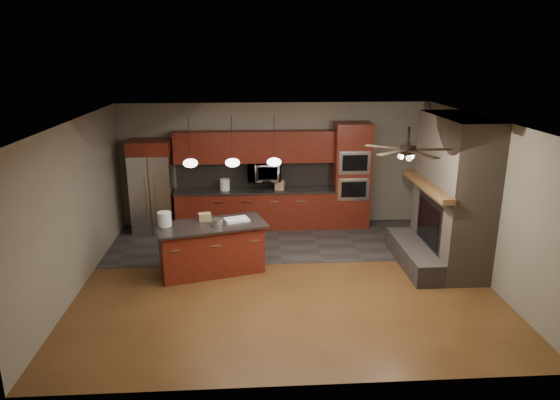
{
  "coord_description": "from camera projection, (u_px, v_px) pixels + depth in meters",
  "views": [
    {
      "loc": [
        -0.61,
        -8.11,
        3.88
      ],
      "look_at": [
        -0.05,
        0.6,
        1.27
      ],
      "focal_mm": 32.0,
      "sensor_mm": 36.0,
      "label": 1
    }
  ],
  "objects": [
    {
      "name": "counter_bucket",
      "position": [
        225.0,
        185.0,
        11.12
      ],
      "size": [
        0.29,
        0.29,
        0.25
      ],
      "primitive_type": "cylinder",
      "rotation": [
        0.0,
        0.0,
        -0.36
      ],
      "color": "white",
      "rests_on": "back_cabinetry"
    },
    {
      "name": "left_wall",
      "position": [
        76.0,
        207.0,
        8.29
      ],
      "size": [
        0.02,
        6.0,
        2.8
      ],
      "primitive_type": "cube",
      "color": "gray",
      "rests_on": "ground"
    },
    {
      "name": "back_wall",
      "position": [
        275.0,
        165.0,
        11.37
      ],
      "size": [
        7.0,
        0.02,
        2.8
      ],
      "primitive_type": "cube",
      "color": "gray",
      "rests_on": "ground"
    },
    {
      "name": "fireplace_column",
      "position": [
        449.0,
        199.0,
        9.1
      ],
      "size": [
        1.3,
        2.1,
        2.8
      ],
      "color": "#6B5C4C",
      "rests_on": "ground"
    },
    {
      "name": "refrigerator",
      "position": [
        152.0,
        187.0,
        10.95
      ],
      "size": [
        0.88,
        0.75,
        2.06
      ],
      "color": "silver",
      "rests_on": "ground"
    },
    {
      "name": "ceiling_fan",
      "position": [
        408.0,
        149.0,
        7.55
      ],
      "size": [
        1.27,
        1.33,
        0.41
      ],
      "color": "black",
      "rests_on": "ceiling"
    },
    {
      "name": "right_wall",
      "position": [
        484.0,
        199.0,
        8.72
      ],
      "size": [
        0.02,
        6.0,
        2.8
      ],
      "primitive_type": "cube",
      "color": "gray",
      "rests_on": "ground"
    },
    {
      "name": "ceiling",
      "position": [
        285.0,
        121.0,
        8.1
      ],
      "size": [
        7.0,
        6.0,
        0.02
      ],
      "primitive_type": "cube",
      "color": "white",
      "rests_on": "back_wall"
    },
    {
      "name": "pendant_center",
      "position": [
        232.0,
        162.0,
        8.96
      ],
      "size": [
        0.26,
        0.26,
        0.92
      ],
      "color": "black",
      "rests_on": "ceiling"
    },
    {
      "name": "white_bucket",
      "position": [
        165.0,
        219.0,
        8.77
      ],
      "size": [
        0.25,
        0.25,
        0.25
      ],
      "primitive_type": "cylinder",
      "rotation": [
        0.0,
        0.0,
        -0.07
      ],
      "color": "white",
      "rests_on": "kitchen_island"
    },
    {
      "name": "paint_can",
      "position": [
        217.0,
        222.0,
        8.8
      ],
      "size": [
        0.27,
        0.27,
        0.13
      ],
      "primitive_type": "cylinder",
      "rotation": [
        0.0,
        0.0,
        0.65
      ],
      "color": "silver",
      "rests_on": "kitchen_island"
    },
    {
      "name": "pendant_right",
      "position": [
        274.0,
        162.0,
        9.0
      ],
      "size": [
        0.26,
        0.26,
        0.92
      ],
      "color": "black",
      "rests_on": "ceiling"
    },
    {
      "name": "back_cabinetry",
      "position": [
        255.0,
        189.0,
        11.24
      ],
      "size": [
        3.59,
        0.64,
        2.2
      ],
      "color": "maroon",
      "rests_on": "ground"
    },
    {
      "name": "paint_tray",
      "position": [
        237.0,
        220.0,
        9.07
      ],
      "size": [
        0.5,
        0.42,
        0.04
      ],
      "primitive_type": "cube",
      "rotation": [
        0.0,
        0.0,
        0.33
      ],
      "color": "white",
      "rests_on": "kitchen_island"
    },
    {
      "name": "kitchen_island",
      "position": [
        211.0,
        248.0,
        9.03
      ],
      "size": [
        2.11,
        1.38,
        0.92
      ],
      "rotation": [
        0.0,
        0.0,
        0.27
      ],
      "color": "maroon",
      "rests_on": "ground"
    },
    {
      "name": "oven_tower",
      "position": [
        351.0,
        176.0,
        11.24
      ],
      "size": [
        0.8,
        0.63,
        2.38
      ],
      "color": "maroon",
      "rests_on": "ground"
    },
    {
      "name": "slate_tile_patch",
      "position": [
        279.0,
        241.0,
        10.63
      ],
      "size": [
        7.0,
        2.4,
        0.01
      ],
      "primitive_type": "cube",
      "color": "#34312F",
      "rests_on": "ground"
    },
    {
      "name": "ground",
      "position": [
        285.0,
        278.0,
        8.91
      ],
      "size": [
        7.0,
        7.0,
        0.0
      ],
      "primitive_type": "plane",
      "color": "brown",
      "rests_on": "ground"
    },
    {
      "name": "microwave",
      "position": [
        264.0,
        172.0,
        11.15
      ],
      "size": [
        0.73,
        0.41,
        0.5
      ],
      "primitive_type": "imported",
      "color": "silver",
      "rests_on": "back_cabinetry"
    },
    {
      "name": "pendant_left",
      "position": [
        190.0,
        163.0,
        8.91
      ],
      "size": [
        0.26,
        0.26,
        0.92
      ],
      "color": "black",
      "rests_on": "ceiling"
    },
    {
      "name": "cardboard_box",
      "position": [
        205.0,
        217.0,
        9.07
      ],
      "size": [
        0.25,
        0.2,
        0.14
      ],
      "primitive_type": "cube",
      "rotation": [
        0.0,
        0.0,
        0.2
      ],
      "color": "olive",
      "rests_on": "kitchen_island"
    },
    {
      "name": "counter_box",
      "position": [
        280.0,
        185.0,
        11.15
      ],
      "size": [
        0.23,
        0.2,
        0.22
      ],
      "primitive_type": "cube",
      "rotation": [
        0.0,
        0.0,
        -0.24
      ],
      "color": "#AC7D59",
      "rests_on": "back_cabinetry"
    }
  ]
}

